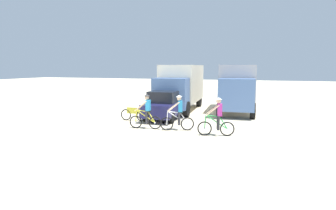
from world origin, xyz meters
TOP-DOWN VIEW (x-y plane):
  - ground_plane at (0.00, 0.00)m, footprint 120.00×120.00m
  - box_truck_cream_rv at (-0.46, 8.62)m, footprint 2.78×6.88m
  - box_truck_grey_hauler at (3.61, 9.25)m, footprint 2.86×6.90m
  - sedan_parked at (-0.30, 4.82)m, footprint 1.84×4.23m
  - cyclist_orange_shirt at (-0.27, 1.77)m, footprint 1.73×0.52m
  - cyclist_cowboy_hat at (1.41, 1.96)m, footprint 1.66×0.72m
  - cyclist_near_camera at (3.47, 1.46)m, footprint 1.69×0.61m
  - bicycle_spare at (-1.87, 3.56)m, footprint 1.73×0.50m

SIDE VIEW (x-z plane):
  - ground_plane at x=0.00m, z-range 0.00..0.00m
  - bicycle_spare at x=-1.87m, z-range -0.09..0.88m
  - cyclist_orange_shirt at x=-0.27m, z-range -0.06..1.76m
  - cyclist_cowboy_hat at x=1.41m, z-range -0.06..1.76m
  - cyclist_near_camera at x=3.47m, z-range -0.06..1.76m
  - sedan_parked at x=-0.30m, z-range 0.00..1.76m
  - box_truck_cream_rv at x=-0.46m, z-range 0.20..3.55m
  - box_truck_grey_hauler at x=3.61m, z-range 0.20..3.55m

